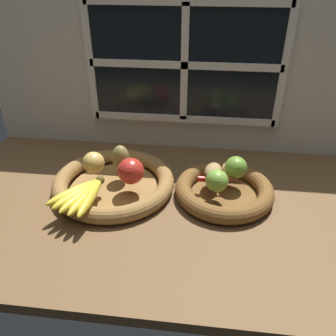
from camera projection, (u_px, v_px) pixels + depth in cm
name	position (u px, v px, depth cm)	size (l,w,h in cm)	color
ground_plane	(175.00, 194.00, 107.66)	(140.00, 90.00, 3.00)	brown
back_wall	(185.00, 73.00, 117.34)	(140.00, 4.60, 55.00)	silver
fruit_bowl_left	(114.00, 183.00, 106.35)	(37.18, 37.18, 4.82)	olive
fruit_bowl_right	(224.00, 190.00, 102.93)	(29.26, 29.26, 4.82)	brown
apple_golden_left	(94.00, 162.00, 105.26)	(6.67, 6.67, 6.67)	#DBB756
apple_red_right	(131.00, 171.00, 99.95)	(7.78, 7.78, 7.78)	red
pear_brown	(121.00, 158.00, 105.82)	(5.57, 5.30, 8.33)	olive
banana_bunch_front	(82.00, 195.00, 94.28)	(13.36, 18.40, 2.85)	yellow
potato_back	(232.00, 169.00, 103.89)	(6.15, 5.88, 4.44)	tan
potato_oblong	(213.00, 171.00, 103.18)	(7.90, 5.12, 4.18)	#A38451
lime_near	(217.00, 181.00, 96.88)	(6.44, 6.44, 6.44)	#7AAD3D
lime_far	(236.00, 167.00, 102.76)	(6.67, 6.67, 6.67)	#6B9E33
chili_pepper	(219.00, 179.00, 101.82)	(1.77, 1.77, 12.21)	red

